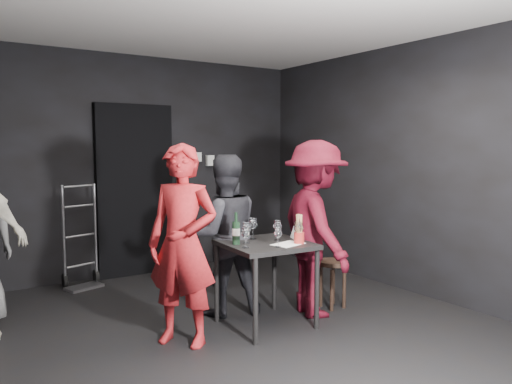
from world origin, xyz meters
TOP-DOWN VIEW (x-y plane):
  - floor at (0.00, 0.00)m, footprint 4.50×5.00m
  - ceiling at (0.00, 0.00)m, footprint 4.50×5.00m
  - wall_back at (0.00, 2.50)m, footprint 4.50×0.04m
  - wall_right at (2.25, 0.00)m, footprint 0.04×5.00m
  - doorway at (0.00, 2.44)m, footprint 0.95×0.10m
  - wallbox_upper at (0.85, 2.45)m, footprint 0.12×0.06m
  - wallbox_lower at (1.05, 2.45)m, footprint 0.10×0.06m
  - hand_truck at (-0.72, 2.24)m, footprint 0.39×0.33m
  - tasting_table at (0.34, 0.09)m, footprint 0.72×0.72m
  - stool at (1.17, 0.13)m, footprint 0.30×0.30m
  - server_red at (-0.44, 0.12)m, footprint 0.73×0.76m
  - woman_black at (0.19, 0.57)m, footprint 0.83×0.59m
  - man_maroon at (0.90, 0.08)m, footprint 0.81×1.27m
  - tasting_mat at (0.45, -0.09)m, footprint 0.31×0.24m
  - wine_glass_a at (0.06, -0.02)m, footprint 0.09×0.09m
  - wine_glass_b at (0.17, 0.14)m, footprint 0.10×0.10m
  - wine_glass_c at (0.32, 0.27)m, footprint 0.10×0.10m
  - wine_glass_d at (0.31, -0.14)m, footprint 0.09×0.09m
  - wine_glass_e at (0.55, -0.11)m, footprint 0.08×0.08m
  - wine_glass_f at (0.48, 0.10)m, footprint 0.08×0.08m
  - wine_bottle at (0.08, 0.16)m, footprint 0.07×0.07m
  - breadstick_cup at (0.55, -0.12)m, footprint 0.09×0.09m
  - reserved_card at (0.65, 0.08)m, footprint 0.13×0.16m

SIDE VIEW (x-z plane):
  - floor at x=0.00m, z-range -0.01..0.01m
  - hand_truck at x=-0.72m, z-range -0.37..0.80m
  - stool at x=1.17m, z-range 0.12..0.59m
  - tasting_table at x=0.34m, z-range 0.28..1.03m
  - tasting_mat at x=0.45m, z-range 0.75..0.75m
  - woman_black at x=0.19m, z-range 0.00..1.53m
  - reserved_card at x=0.65m, z-range 0.75..0.86m
  - wine_glass_d at x=0.31m, z-range 0.75..0.93m
  - wine_glass_a at x=0.06m, z-range 0.75..0.94m
  - wine_glass_f at x=0.48m, z-range 0.75..0.95m
  - wine_glass_b at x=0.17m, z-range 0.75..0.95m
  - wine_bottle at x=0.08m, z-range 0.72..0.99m
  - wine_glass_c at x=0.32m, z-range 0.75..0.97m
  - wine_glass_e at x=0.55m, z-range 0.75..0.97m
  - server_red at x=-0.44m, z-range 0.00..1.75m
  - breadstick_cup at x=0.55m, z-range 0.74..1.01m
  - man_maroon at x=0.90m, z-range 0.00..1.81m
  - doorway at x=0.00m, z-range 0.00..2.10m
  - wall_back at x=0.00m, z-range 0.00..2.70m
  - wall_right at x=2.25m, z-range 0.00..2.70m
  - wallbox_lower at x=1.05m, z-range 1.33..1.47m
  - wallbox_upper at x=0.85m, z-range 1.39..1.51m
  - ceiling at x=0.00m, z-range 2.69..2.71m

